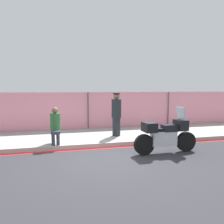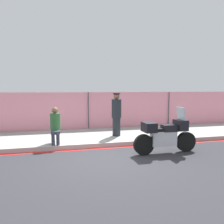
% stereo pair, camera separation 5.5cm
% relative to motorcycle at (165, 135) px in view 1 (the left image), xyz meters
% --- Properties ---
extents(ground_plane, '(120.00, 120.00, 0.00)m').
position_rel_motorcycle_xyz_m(ground_plane, '(-1.94, -0.13, -0.60)').
color(ground_plane, '#2D2D33').
extents(sidewalk, '(31.57, 2.99, 0.16)m').
position_rel_motorcycle_xyz_m(sidewalk, '(-1.94, 2.62, -0.53)').
color(sidewalk, '#9E9E99').
rests_on(sidewalk, ground_plane).
extents(curb_paint_stripe, '(31.57, 0.18, 0.01)m').
position_rel_motorcycle_xyz_m(curb_paint_stripe, '(-1.94, 1.03, -0.60)').
color(curb_paint_stripe, red).
rests_on(curb_paint_stripe, ground_plane).
extents(storefront_fence, '(29.99, 0.17, 1.92)m').
position_rel_motorcycle_xyz_m(storefront_fence, '(-1.94, 4.20, 0.35)').
color(storefront_fence, pink).
rests_on(storefront_fence, ground_plane).
extents(motorcycle, '(2.18, 0.53, 1.49)m').
position_rel_motorcycle_xyz_m(motorcycle, '(0.00, 0.00, 0.00)').
color(motorcycle, black).
rests_on(motorcycle, ground_plane).
extents(officer_standing, '(0.39, 0.39, 1.75)m').
position_rel_motorcycle_xyz_m(officer_standing, '(-1.04, 2.22, 0.45)').
color(officer_standing, '#1E2328').
rests_on(officer_standing, sidewalk).
extents(person_seated_on_curb, '(0.36, 0.65, 1.28)m').
position_rel_motorcycle_xyz_m(person_seated_on_curb, '(-3.45, 1.58, 0.26)').
color(person_seated_on_curb, '#2D3342').
rests_on(person_seated_on_curb, sidewalk).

